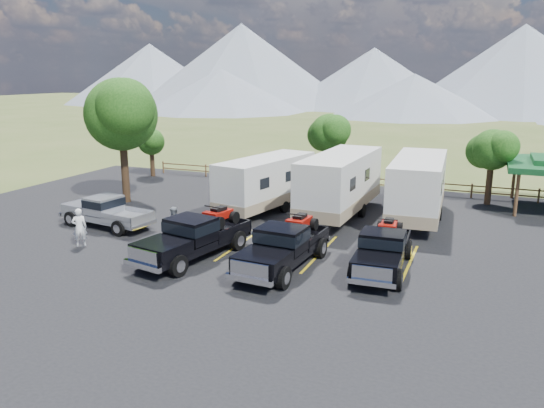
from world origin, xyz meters
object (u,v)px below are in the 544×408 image
at_px(trailer_right, 418,188).
at_px(person_b, 175,225).
at_px(person_a, 79,227).
at_px(tree_big_nw, 121,114).
at_px(rig_left, 195,236).
at_px(rig_right, 383,249).
at_px(trailer_center, 340,184).
at_px(pickup_silver, 106,211).
at_px(rig_center, 284,245).
at_px(trailer_left, 266,183).

relative_size(trailer_right, person_b, 5.72).
xyz_separation_m(person_a, person_b, (3.92, 2.18, -0.04)).
height_order(tree_big_nw, person_a, tree_big_nw).
bearing_deg(tree_big_nw, person_a, -66.46).
distance_m(tree_big_nw, rig_left, 13.02).
bearing_deg(tree_big_nw, rig_right, -18.92).
distance_m(rig_right, person_b, 10.04).
bearing_deg(person_b, trailer_center, 42.06).
xyz_separation_m(pickup_silver, person_b, (4.84, -0.90, 0.02)).
relative_size(rig_left, trailer_center, 0.63).
bearing_deg(rig_center, rig_left, -171.98).
bearing_deg(rig_right, pickup_silver, 174.22).
xyz_separation_m(tree_big_nw, person_b, (7.53, -6.11, -4.67)).
height_order(rig_left, person_b, rig_left).
xyz_separation_m(rig_right, person_a, (-13.96, -2.27, -0.00)).
bearing_deg(person_b, trailer_right, 29.90).
xyz_separation_m(rig_left, trailer_right, (8.34, 10.13, 0.84)).
bearing_deg(rig_center, person_a, -170.57).
relative_size(rig_right, trailer_left, 0.63).
distance_m(tree_big_nw, rig_center, 16.15).
xyz_separation_m(rig_center, trailer_left, (-4.39, 8.48, 0.69)).
bearing_deg(trailer_right, pickup_silver, -155.58).
distance_m(trailer_right, person_a, 17.90).
xyz_separation_m(trailer_left, person_a, (-5.65, -9.45, -0.76)).
distance_m(rig_center, person_a, 10.09).
bearing_deg(rig_left, trailer_right, 61.83).
relative_size(person_a, person_b, 1.04).
bearing_deg(rig_right, trailer_left, 136.51).
distance_m(trailer_left, person_b, 7.52).
relative_size(trailer_center, pickup_silver, 1.80).
bearing_deg(person_b, tree_big_nw, 131.00).
height_order(rig_center, person_b, rig_center).
bearing_deg(trailer_right, tree_big_nw, -174.55).
bearing_deg(person_b, trailer_left, 66.68).
bearing_deg(rig_left, person_b, 154.19).
bearing_deg(pickup_silver, rig_right, 95.26).
height_order(trailer_left, trailer_right, trailer_right).
distance_m(trailer_center, person_b, 9.97).
height_order(tree_big_nw, trailer_center, tree_big_nw).
distance_m(rig_left, pickup_silver, 7.25).
distance_m(rig_left, trailer_left, 8.81).
bearing_deg(rig_right, tree_big_nw, 158.42).
bearing_deg(trailer_center, trailer_left, -170.33).
height_order(pickup_silver, person_b, person_b).
xyz_separation_m(trailer_center, person_b, (-6.11, -7.81, -0.99)).
height_order(tree_big_nw, rig_right, tree_big_nw).
xyz_separation_m(trailer_right, person_a, (-14.25, -10.80, -0.92)).
bearing_deg(rig_right, trailer_center, 114.35).
bearing_deg(person_b, rig_right, -9.43).
bearing_deg(tree_big_nw, pickup_silver, -62.74).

